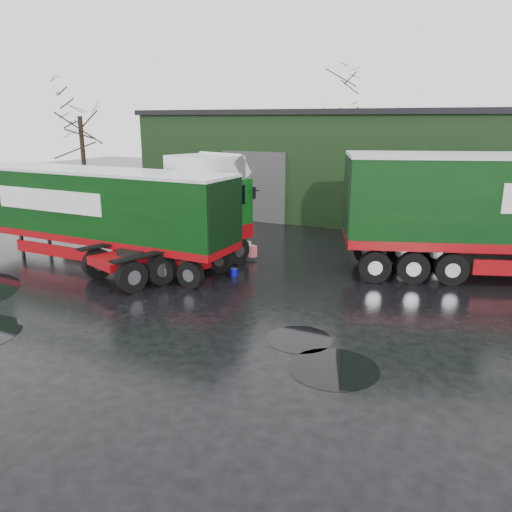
{
  "coord_description": "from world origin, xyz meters",
  "views": [
    {
      "loc": [
        6.93,
        -11.67,
        5.8
      ],
      "look_at": [
        0.31,
        1.62,
        1.7
      ],
      "focal_mm": 35.0,
      "sensor_mm": 36.0,
      "label": 1
    }
  ],
  "objects": [
    {
      "name": "ground",
      "position": [
        0.0,
        0.0,
        0.0
      ],
      "size": [
        100.0,
        100.0,
        0.0
      ],
      "primitive_type": "plane",
      "color": "black"
    },
    {
      "name": "warehouse",
      "position": [
        2.0,
        20.0,
        3.16
      ],
      "size": [
        32.4,
        12.4,
        6.3
      ],
      "color": "black",
      "rests_on": "ground"
    },
    {
      "name": "hero_tractor",
      "position": [
        -4.5,
        3.73,
        2.22
      ],
      "size": [
        5.08,
        7.72,
        4.43
      ],
      "primitive_type": null,
      "rotation": [
        0.0,
        0.0,
        -0.31
      ],
      "color": "#0B3E11",
      "rests_on": "ground"
    },
    {
      "name": "trailer_left",
      "position": [
        -7.92,
        3.37,
        1.94
      ],
      "size": [
        12.53,
        2.62,
        3.89
      ],
      "primitive_type": null,
      "rotation": [
        0.0,
        0.0,
        1.57
      ],
      "color": "silver",
      "rests_on": "ground"
    },
    {
      "name": "wash_bucket",
      "position": [
        -1.94,
        4.25,
        0.14
      ],
      "size": [
        0.38,
        0.38,
        0.28
      ],
      "primitive_type": "cylinder",
      "rotation": [
        0.0,
        0.0,
        0.35
      ],
      "color": "#08079E",
      "rests_on": "ground"
    },
    {
      "name": "tree_left",
      "position": [
        -17.0,
        12.0,
        4.25
      ],
      "size": [
        4.4,
        4.4,
        8.5
      ],
      "primitive_type": null,
      "color": "black",
      "rests_on": "ground"
    },
    {
      "name": "tree_back_a",
      "position": [
        -6.0,
        30.0,
        4.75
      ],
      "size": [
        4.4,
        4.4,
        9.5
      ],
      "primitive_type": null,
      "color": "black",
      "rests_on": "ground"
    },
    {
      "name": "puddle_1",
      "position": [
        2.42,
        0.03,
        0.0
      ],
      "size": [
        1.81,
        1.81,
        0.01
      ],
      "primitive_type": "cylinder",
      "color": "black",
      "rests_on": "ground"
    },
    {
      "name": "puddle_3",
      "position": [
        3.77,
        -1.14,
        0.0
      ],
      "size": [
        2.19,
        2.19,
        0.01
      ],
      "primitive_type": "cylinder",
      "color": "black",
      "rests_on": "ground"
    }
  ]
}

